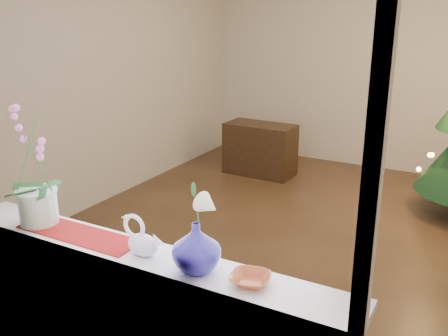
{
  "coord_description": "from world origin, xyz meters",
  "views": [
    {
      "loc": [
        1.4,
        -4.04,
        2.02
      ],
      "look_at": [
        -0.06,
        -1.4,
        1.05
      ],
      "focal_mm": 40.0,
      "sensor_mm": 36.0,
      "label": 1
    }
  ],
  "objects_px": {
    "blue_vase": "(196,244)",
    "paperweight": "(193,263)",
    "swan": "(142,237)",
    "amber_dish": "(250,280)",
    "side_table": "(260,149)",
    "orchid_pot": "(33,167)"
  },
  "relations": [
    {
      "from": "blue_vase",
      "to": "paperweight",
      "type": "relative_size",
      "value": 3.78
    },
    {
      "from": "swan",
      "to": "amber_dish",
      "type": "xyz_separation_m",
      "value": [
        0.56,
        0.01,
        -0.07
      ]
    },
    {
      "from": "swan",
      "to": "amber_dish",
      "type": "bearing_deg",
      "value": -4.23
    },
    {
      "from": "paperweight",
      "to": "side_table",
      "type": "height_order",
      "value": "paperweight"
    },
    {
      "from": "amber_dish",
      "to": "paperweight",
      "type": "bearing_deg",
      "value": -177.34
    },
    {
      "from": "amber_dish",
      "to": "side_table",
      "type": "distance_m",
      "value": 4.3
    },
    {
      "from": "orchid_pot",
      "to": "swan",
      "type": "bearing_deg",
      "value": -1.25
    },
    {
      "from": "orchid_pot",
      "to": "amber_dish",
      "type": "relative_size",
      "value": 4.39
    },
    {
      "from": "side_table",
      "to": "amber_dish",
      "type": "bearing_deg",
      "value": -64.07
    },
    {
      "from": "orchid_pot",
      "to": "side_table",
      "type": "height_order",
      "value": "orchid_pot"
    },
    {
      "from": "orchid_pot",
      "to": "paperweight",
      "type": "distance_m",
      "value": 1.03
    },
    {
      "from": "paperweight",
      "to": "amber_dish",
      "type": "relative_size",
      "value": 0.47
    },
    {
      "from": "orchid_pot",
      "to": "blue_vase",
      "type": "xyz_separation_m",
      "value": [
        1.0,
        -0.02,
        -0.19
      ]
    },
    {
      "from": "blue_vase",
      "to": "amber_dish",
      "type": "bearing_deg",
      "value": 2.35
    },
    {
      "from": "swan",
      "to": "blue_vase",
      "type": "distance_m",
      "value": 0.3
    },
    {
      "from": "orchid_pot",
      "to": "amber_dish",
      "type": "height_order",
      "value": "orchid_pot"
    },
    {
      "from": "swan",
      "to": "amber_dish",
      "type": "distance_m",
      "value": 0.56
    },
    {
      "from": "orchid_pot",
      "to": "paperweight",
      "type": "bearing_deg",
      "value": -1.14
    },
    {
      "from": "blue_vase",
      "to": "paperweight",
      "type": "height_order",
      "value": "blue_vase"
    },
    {
      "from": "swan",
      "to": "amber_dish",
      "type": "relative_size",
      "value": 1.5
    },
    {
      "from": "blue_vase",
      "to": "swan",
      "type": "bearing_deg",
      "value": 179.58
    },
    {
      "from": "orchid_pot",
      "to": "swan",
      "type": "relative_size",
      "value": 2.93
    }
  ]
}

